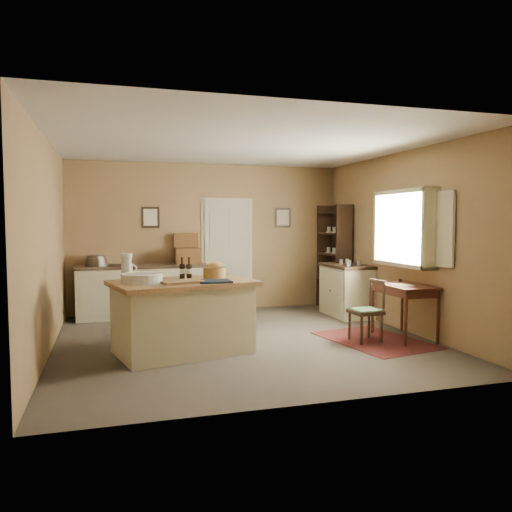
{
  "coord_description": "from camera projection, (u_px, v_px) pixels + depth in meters",
  "views": [
    {
      "loc": [
        -1.76,
        -6.58,
        1.65
      ],
      "look_at": [
        0.27,
        0.31,
        1.15
      ],
      "focal_mm": 35.0,
      "sensor_mm": 36.0,
      "label": 1
    }
  ],
  "objects": [
    {
      "name": "work_island",
      "position": [
        182.0,
        315.0,
        6.25
      ],
      "size": [
        1.89,
        1.44,
        1.2
      ],
      "rotation": [
        0.0,
        0.0,
        0.23
      ],
      "color": "beige",
      "rests_on": "ground"
    },
    {
      "name": "framed_prints",
      "position": [
        219.0,
        218.0,
        9.22
      ],
      "size": [
        2.82,
        0.02,
        0.38
      ],
      "color": "black",
      "rests_on": "ground"
    },
    {
      "name": "window",
      "position": [
        407.0,
        228.0,
        7.3
      ],
      "size": [
        0.25,
        1.99,
        1.12
      ],
      "color": "beige",
      "rests_on": "ground"
    },
    {
      "name": "wall_right",
      "position": [
        403.0,
        241.0,
        7.52
      ],
      "size": [
        0.1,
        5.0,
        2.7
      ],
      "primitive_type": "cube",
      "color": "olive",
      "rests_on": "ground"
    },
    {
      "name": "wall_left",
      "position": [
        47.0,
        246.0,
        6.11
      ],
      "size": [
        0.1,
        5.0,
        2.7
      ],
      "primitive_type": "cube",
      "color": "olive",
      "rests_on": "ground"
    },
    {
      "name": "sideboard",
      "position": [
        144.0,
        289.0,
        8.64
      ],
      "size": [
        2.25,
        0.64,
        1.18
      ],
      "color": "beige",
      "rests_on": "ground"
    },
    {
      "name": "wall_front",
      "position": [
        316.0,
        255.0,
        4.43
      ],
      "size": [
        5.0,
        0.1,
        2.7
      ],
      "primitive_type": "cube",
      "color": "olive",
      "rests_on": "ground"
    },
    {
      "name": "shelving_unit",
      "position": [
        336.0,
        257.0,
        9.42
      ],
      "size": [
        0.33,
        0.88,
        1.96
      ],
      "color": "black",
      "rests_on": "ground"
    },
    {
      "name": "right_cabinet",
      "position": [
        346.0,
        290.0,
        8.71
      ],
      "size": [
        0.6,
        1.07,
        0.99
      ],
      "color": "beige",
      "rests_on": "ground"
    },
    {
      "name": "ground",
      "position": [
        244.0,
        340.0,
        6.91
      ],
      "size": [
        5.0,
        5.0,
        0.0
      ],
      "primitive_type": "plane",
      "color": "brown",
      "rests_on": "ground"
    },
    {
      "name": "writing_desk",
      "position": [
        404.0,
        291.0,
        6.99
      ],
      "size": [
        0.57,
        0.94,
        0.82
      ],
      "color": "#37170E",
      "rests_on": "ground"
    },
    {
      "name": "door",
      "position": [
        227.0,
        253.0,
        9.3
      ],
      "size": [
        0.97,
        0.06,
        2.11
      ],
      "primitive_type": "cube",
      "color": "#B1B296",
      "rests_on": "ground"
    },
    {
      "name": "rug",
      "position": [
        375.0,
        340.0,
        6.91
      ],
      "size": [
        1.37,
        1.77,
        0.01
      ],
      "primitive_type": "cube",
      "rotation": [
        0.0,
        0.0,
        0.18
      ],
      "color": "#561714",
      "rests_on": "ground"
    },
    {
      "name": "wall_back",
      "position": [
        208.0,
        238.0,
        9.21
      ],
      "size": [
        5.0,
        0.1,
        2.7
      ],
      "primitive_type": "cube",
      "color": "olive",
      "rests_on": "ground"
    },
    {
      "name": "desk_chair",
      "position": [
        366.0,
        312.0,
        6.82
      ],
      "size": [
        0.41,
        0.41,
        0.83
      ],
      "primitive_type": null,
      "rotation": [
        0.0,
        0.0,
        0.06
      ],
      "color": "black",
      "rests_on": "ground"
    },
    {
      "name": "ceiling",
      "position": [
        243.0,
        143.0,
        6.72
      ],
      "size": [
        5.0,
        5.0,
        0.0
      ],
      "primitive_type": "plane",
      "color": "silver",
      "rests_on": "wall_back"
    }
  ]
}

